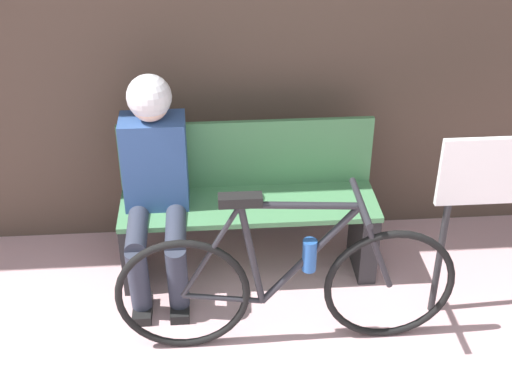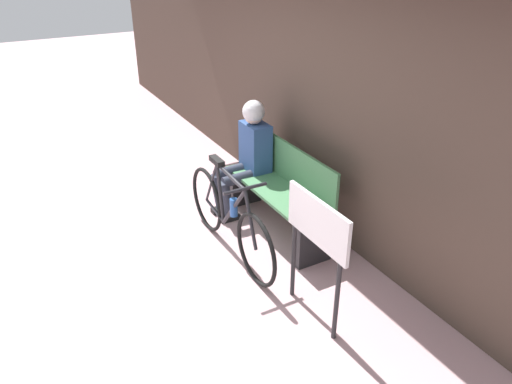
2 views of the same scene
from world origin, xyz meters
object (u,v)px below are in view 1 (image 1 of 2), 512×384
Objects in this scene: bicycle at (288,284)px; signboard at (508,187)px; person_seated at (154,173)px; park_bench_near at (249,209)px.

signboard is at bearing 9.30° from bicycle.
park_bench_near is at bearing 11.61° from person_seated.
signboard is (1.10, 0.18, 0.39)m from bicycle.
bicycle is 1.37× the size of person_seated.
park_bench_near is at bearing 103.01° from bicycle.
signboard reaches higher than park_bench_near.
park_bench_near is 1.38m from signboard.
bicycle is 1.18m from signboard.
bicycle is at bearing -39.92° from person_seated.
person_seated is at bearing 140.08° from bicycle.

